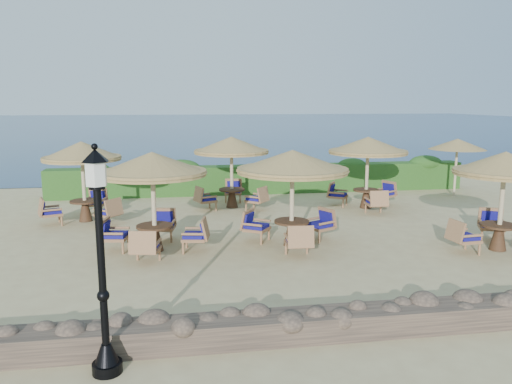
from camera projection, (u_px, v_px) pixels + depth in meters
name	position (u px, v px, depth m)	size (l,w,h in m)	color
ground	(305.00, 236.00, 14.72)	(120.00, 120.00, 0.00)	tan
sea	(198.00, 125.00, 82.68)	(160.00, 160.00, 0.00)	#0A2045
hedge	(263.00, 179.00, 21.60)	(18.00, 0.90, 1.20)	#1F4717
stone_wall	(397.00, 319.00, 8.66)	(15.00, 0.65, 0.44)	brown
lamp_post	(102.00, 272.00, 7.08)	(0.44, 0.44, 3.31)	black
extra_parasol	(457.00, 144.00, 20.60)	(2.30, 2.30, 2.41)	#CBB88F
cafe_set_0	(153.00, 183.00, 12.97)	(2.88, 2.88, 2.65)	#CBB88F
cafe_set_1	(292.00, 175.00, 13.45)	(3.06, 3.06, 2.65)	#CBB88F
cafe_set_2	(503.00, 182.00, 13.05)	(2.73, 2.76, 2.65)	#CBB88F
cafe_set_3	(83.00, 166.00, 16.26)	(2.73, 2.71, 2.65)	#CBB88F
cafe_set_4	(232.00, 157.00, 18.38)	(2.82, 2.83, 2.65)	#CBB88F
cafe_set_5	(368.00, 156.00, 18.27)	(2.90, 2.90, 2.65)	#CBB88F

